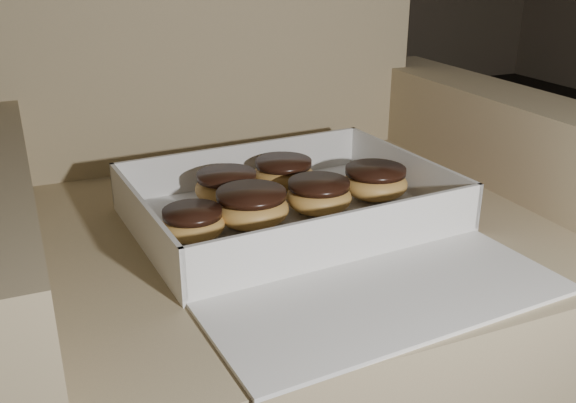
# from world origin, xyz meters

# --- Properties ---
(floor) EXTENTS (4.50, 4.50, 0.00)m
(floor) POSITION_xyz_m (0.00, 0.00, 0.00)
(floor) COLOR black
(floor) RESTS_ON ground
(armchair) EXTENTS (0.88, 0.74, 0.92)m
(armchair) POSITION_xyz_m (-0.56, -0.05, 0.29)
(armchair) COLOR #827153
(armchair) RESTS_ON floor
(bakery_box) EXTENTS (0.43, 0.50, 0.07)m
(bakery_box) POSITION_xyz_m (-0.56, -0.17, 0.42)
(bakery_box) COLOR silver
(bakery_box) RESTS_ON armchair
(donut_a) EXTENTS (0.09, 0.09, 0.05)m
(donut_a) POSITION_xyz_m (-0.52, -0.13, 0.44)
(donut_a) COLOR gold
(donut_a) RESTS_ON bakery_box
(donut_b) EXTENTS (0.09, 0.09, 0.05)m
(donut_b) POSITION_xyz_m (-0.53, -0.03, 0.44)
(donut_b) COLOR gold
(donut_b) RESTS_ON bakery_box
(donut_c) EXTENTS (0.08, 0.08, 0.04)m
(donut_c) POSITION_xyz_m (-0.70, -0.15, 0.44)
(donut_c) COLOR gold
(donut_c) RESTS_ON bakery_box
(donut_d) EXTENTS (0.10, 0.10, 0.05)m
(donut_d) POSITION_xyz_m (-0.62, -0.14, 0.45)
(donut_d) COLOR gold
(donut_d) RESTS_ON bakery_box
(donut_e) EXTENTS (0.09, 0.09, 0.05)m
(donut_e) POSITION_xyz_m (-0.62, -0.05, 0.44)
(donut_e) COLOR gold
(donut_e) RESTS_ON bakery_box
(donut_f) EXTENTS (0.09, 0.09, 0.05)m
(donut_f) POSITION_xyz_m (-0.42, -0.12, 0.44)
(donut_f) COLOR gold
(donut_f) RESTS_ON bakery_box
(crumb_a) EXTENTS (0.01, 0.01, 0.00)m
(crumb_a) POSITION_xyz_m (-0.63, -0.16, 0.42)
(crumb_a) COLOR black
(crumb_a) RESTS_ON bakery_box
(crumb_b) EXTENTS (0.01, 0.01, 0.00)m
(crumb_b) POSITION_xyz_m (-0.67, -0.22, 0.42)
(crumb_b) COLOR black
(crumb_b) RESTS_ON bakery_box
(crumb_c) EXTENTS (0.01, 0.01, 0.00)m
(crumb_c) POSITION_xyz_m (-0.65, -0.17, 0.42)
(crumb_c) COLOR black
(crumb_c) RESTS_ON bakery_box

